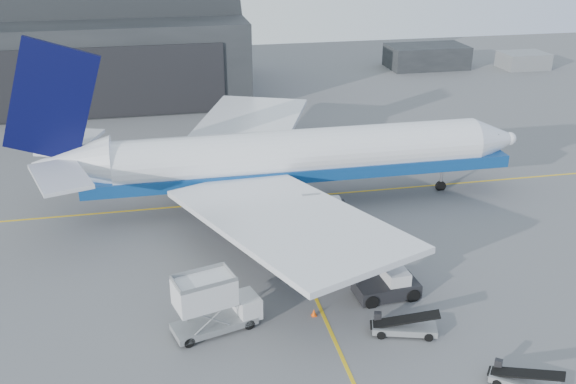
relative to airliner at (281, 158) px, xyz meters
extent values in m
plane|color=#565659|center=(-0.77, -18.73, -4.74)|extent=(200.00, 200.00, 0.00)
cube|color=gold|center=(-0.77, 1.27, -4.73)|extent=(80.00, 0.25, 0.02)
cube|color=gold|center=(-0.77, -20.73, -4.73)|extent=(0.25, 40.00, 0.02)
cube|color=black|center=(-22.77, 46.27, 1.26)|extent=(50.00, 28.00, 12.00)
cube|color=black|center=(-22.77, 32.17, 0.26)|extent=(42.00, 0.40, 9.50)
cube|color=black|center=(37.23, 53.27, -4.74)|extent=(14.00, 8.00, 4.00)
cube|color=gray|center=(54.23, 49.27, -4.74)|extent=(8.00, 6.00, 2.80)
cylinder|color=white|center=(1.97, 0.00, 0.28)|extent=(34.73, 4.63, 4.63)
cone|color=white|center=(21.46, 0.00, 0.28)|extent=(4.24, 4.63, 4.63)
sphere|color=white|center=(23.39, 0.00, 0.28)|extent=(1.35, 1.35, 1.35)
cone|color=white|center=(-18.77, 0.00, 0.86)|extent=(6.75, 4.63, 4.63)
cube|color=black|center=(20.30, 0.00, 0.86)|extent=(2.51, 2.12, 0.68)
cube|color=navy|center=(1.97, 0.00, -1.22)|extent=(40.52, 4.68, 1.16)
cube|color=white|center=(-1.88, -11.58, -0.69)|extent=(17.79, 23.65, 1.41)
cube|color=white|center=(-1.88, 11.58, -0.69)|extent=(17.79, 23.65, 1.41)
cube|color=white|center=(-19.25, -4.34, 1.43)|extent=(5.91, 8.07, 0.34)
cube|color=white|center=(-19.25, 4.34, 1.43)|extent=(5.91, 8.07, 0.34)
cube|color=#060832|center=(-19.73, 0.00, 6.55)|extent=(8.94, 0.48, 11.11)
cylinder|color=gray|center=(1.01, -7.72, -2.23)|extent=(5.02, 2.60, 2.60)
cylinder|color=gray|center=(1.01, 7.72, -2.23)|extent=(5.02, 2.60, 2.60)
cylinder|color=#A5A5AA|center=(16.44, 0.00, -3.39)|extent=(0.27, 0.27, 2.70)
cylinder|color=black|center=(16.44, 0.00, -4.31)|extent=(1.06, 0.34, 1.06)
cylinder|color=black|center=(0.04, -3.09, -4.21)|extent=(1.25, 0.43, 1.25)
cylinder|color=black|center=(0.04, 3.09, -4.21)|extent=(1.25, 0.43, 1.25)
cube|color=gray|center=(-8.40, -19.23, -4.23)|extent=(5.95, 3.66, 0.46)
cube|color=silver|center=(-6.08, -18.57, -3.49)|extent=(2.01, 2.45, 1.48)
cube|color=black|center=(-5.42, -18.38, -3.26)|extent=(0.55, 1.71, 0.83)
cube|color=silver|center=(-8.93, -19.38, -1.59)|extent=(4.37, 3.29, 1.85)
cylinder|color=black|center=(-6.08, -19.58, -4.37)|extent=(0.79, 0.47, 0.74)
cylinder|color=black|center=(-6.62, -17.71, -4.37)|extent=(0.79, 0.47, 0.74)
cylinder|color=black|center=(-10.18, -20.75, -4.37)|extent=(0.79, 0.47, 0.74)
cylinder|color=black|center=(-10.71, -18.88, -4.37)|extent=(0.79, 0.47, 0.74)
cube|color=black|center=(4.37, -17.52, -4.11)|extent=(4.73, 2.80, 1.03)
cube|color=silver|center=(5.05, -17.48, -3.19)|extent=(1.73, 2.16, 1.03)
cylinder|color=black|center=(6.04, -18.56, -4.28)|extent=(1.05, 0.47, 1.03)
cylinder|color=black|center=(5.89, -16.28, -4.28)|extent=(1.05, 0.47, 1.03)
cylinder|color=black|center=(2.84, -18.76, -4.28)|extent=(1.05, 0.47, 1.03)
cylinder|color=black|center=(2.69, -16.48, -4.28)|extent=(1.05, 0.47, 1.03)
cube|color=gray|center=(3.97, -22.20, -4.30)|extent=(4.50, 2.57, 0.44)
cube|color=black|center=(3.97, -22.20, -3.63)|extent=(4.63, 2.18, 1.24)
cube|color=black|center=(2.44, -21.20, -3.82)|extent=(0.57, 0.51, 0.58)
cylinder|color=black|center=(5.28, -23.27, -4.45)|extent=(0.63, 0.39, 0.58)
cylinder|color=black|center=(5.65, -21.97, -4.45)|extent=(0.63, 0.39, 0.58)
cylinder|color=black|center=(2.30, -22.42, -4.45)|extent=(0.63, 0.39, 0.58)
cylinder|color=black|center=(2.67, -21.12, -4.45)|extent=(0.63, 0.39, 0.58)
cube|color=gray|center=(8.99, -28.68, -4.34)|extent=(3.96, 3.46, 0.40)
cube|color=black|center=(8.99, -28.68, -3.71)|extent=(3.90, 3.26, 1.15)
cube|color=black|center=(8.00, -27.31, -3.89)|extent=(0.58, 0.56, 0.54)
cylinder|color=black|center=(7.47, -28.31, -4.47)|extent=(0.57, 0.50, 0.54)
cylinder|color=black|center=(8.23, -27.31, -4.47)|extent=(0.57, 0.50, 0.54)
cube|color=#FF4E08|center=(-1.43, -18.97, -4.72)|extent=(0.36, 0.36, 0.03)
cone|color=#FF4E08|center=(-1.43, -18.97, -4.48)|extent=(0.36, 0.36, 0.53)
camera|label=1|loc=(-10.79, -55.45, 21.10)|focal=40.00mm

